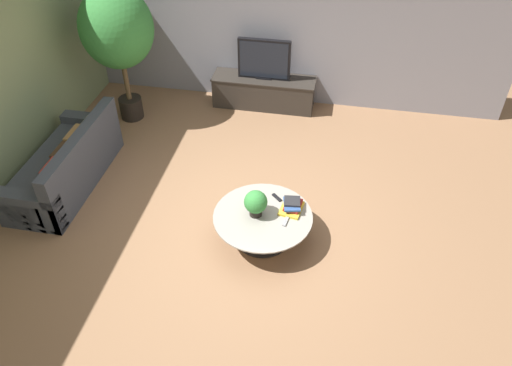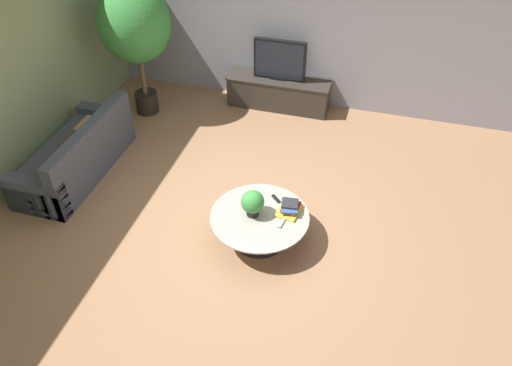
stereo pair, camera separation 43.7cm
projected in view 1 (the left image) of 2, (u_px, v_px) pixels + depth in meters
name	position (u px, v px, depth m)	size (l,w,h in m)	color
ground_plane	(241.00, 224.00, 6.42)	(24.00, 24.00, 0.00)	#8C6647
back_wall_stone	(282.00, 14.00, 7.91)	(7.40, 0.12, 3.00)	gray
media_console	(264.00, 91.00, 8.49)	(1.73, 0.50, 0.53)	#2D2823
television	(264.00, 60.00, 8.11)	(0.86, 0.13, 0.68)	black
coffee_table	(263.00, 222.00, 6.05)	(1.20, 1.20, 0.39)	black
couch_by_wall	(67.00, 166.00, 6.88)	(0.84, 2.00, 0.84)	#3D424C
potted_palm_tall	(117.00, 31.00, 7.42)	(1.11, 1.11, 2.17)	black
potted_plant_tabletop	(256.00, 203.00, 5.87)	(0.28, 0.28, 0.34)	black
book_stack	(292.00, 206.00, 6.03)	(0.30, 0.35, 0.13)	gold
remote_black	(277.00, 198.00, 6.21)	(0.04, 0.16, 0.02)	black
remote_silver	(286.00, 221.00, 5.89)	(0.04, 0.16, 0.02)	gray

